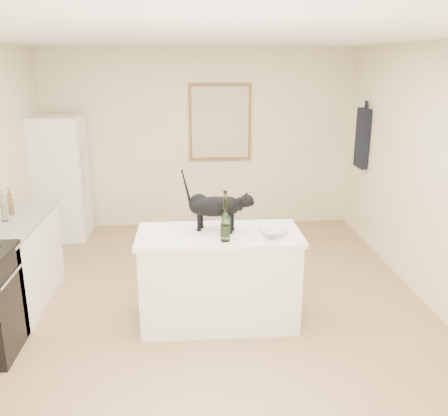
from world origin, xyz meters
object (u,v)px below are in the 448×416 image
fridge (61,178)px  black_cat (215,209)px  wine_bottle (225,219)px  glass_bowl (273,234)px

fridge → black_cat: size_ratio=2.86×
black_cat → wine_bottle: 0.28m
fridge → wine_bottle: bearing=-52.8°
black_cat → glass_bowl: bearing=-4.4°
black_cat → wine_bottle: bearing=-55.6°
wine_bottle → black_cat: bearing=106.0°
wine_bottle → glass_bowl: size_ratio=1.62×
wine_bottle → glass_bowl: 0.47m
fridge → glass_bowl: size_ratio=6.92×
fridge → wine_bottle: (2.09, -2.76, 0.25)m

